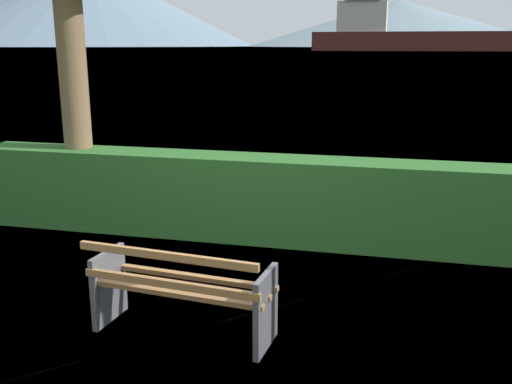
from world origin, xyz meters
TOP-DOWN VIEW (x-y plane):
  - ground_plane at (0.00, 0.00)m, footprint 1400.00×1400.00m
  - water_surface at (0.00, 307.32)m, footprint 620.00×620.00m
  - park_bench at (-0.01, -0.06)m, footprint 1.65×0.73m
  - hedge_row at (0.00, 2.62)m, footprint 7.74×0.63m
  - cargo_ship_large at (11.67, 219.38)m, footprint 98.04×16.08m
  - distant_hills at (-106.49, 570.61)m, footprint 962.07×374.63m

SIDE VIEW (x-z plane):
  - ground_plane at x=0.00m, z-range 0.00..0.00m
  - water_surface at x=0.00m, z-range 0.00..0.00m
  - park_bench at x=-0.01m, z-range -0.01..0.86m
  - hedge_row at x=0.00m, z-range 0.00..1.09m
  - cargo_ship_large at x=11.67m, z-range -4.60..16.27m
  - distant_hills at x=-106.49m, z-range -9.28..76.02m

